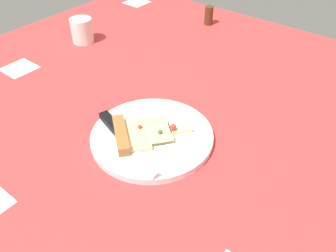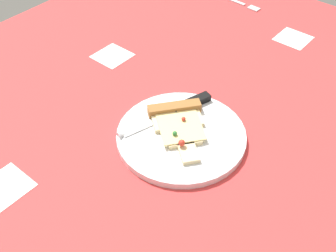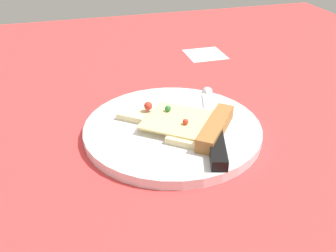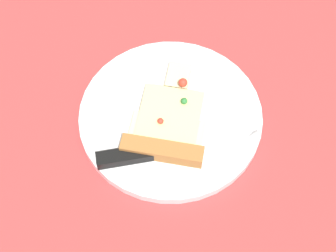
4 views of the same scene
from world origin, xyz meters
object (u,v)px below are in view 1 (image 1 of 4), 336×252
(plate, at_px, (152,136))
(knife, at_px, (122,136))
(pepper_shaker, at_px, (209,15))
(drinking_glass, at_px, (82,30))
(pizza_slice, at_px, (141,133))

(plate, relative_size, knife, 1.19)
(knife, height_order, pepper_shaker, pepper_shaker)
(drinking_glass, bearing_deg, plate, -114.87)
(knife, distance_m, drinking_glass, 0.55)
(knife, distance_m, pepper_shaker, 0.71)
(plate, bearing_deg, pepper_shaker, 22.42)
(knife, relative_size, drinking_glass, 2.93)
(pizza_slice, xyz_separation_m, knife, (-0.03, 0.03, -0.00))
(pizza_slice, xyz_separation_m, pepper_shaker, (0.65, 0.24, 0.01))
(knife, xyz_separation_m, drinking_glass, (0.29, 0.47, 0.02))
(knife, bearing_deg, drinking_glass, -104.50)
(plate, relative_size, pizza_slice, 1.52)
(pizza_slice, xyz_separation_m, drinking_glass, (0.26, 0.50, 0.02))
(pizza_slice, relative_size, drinking_glass, 2.30)
(pepper_shaker, bearing_deg, drinking_glass, 146.85)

